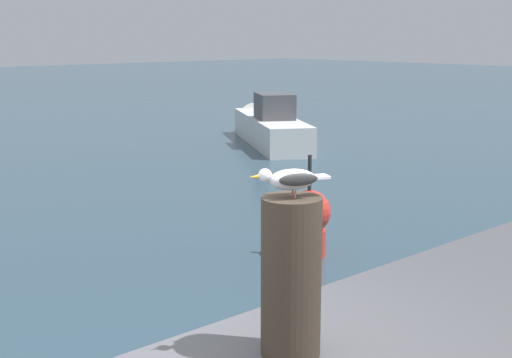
{
  "coord_description": "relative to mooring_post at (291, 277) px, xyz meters",
  "views": [
    {
      "loc": [
        -1.72,
        -2.85,
        2.82
      ],
      "look_at": [
        0.61,
        -0.29,
        2.12
      ],
      "focal_mm": 50.29,
      "sensor_mm": 36.0,
      "label": 1
    }
  ],
  "objects": [
    {
      "name": "seagull",
      "position": [
        -0.01,
        0.0,
        0.48
      ],
      "size": [
        0.37,
        0.21,
        0.14
      ],
      "color": "#C66D60",
      "rests_on": "mooring_post"
    },
    {
      "name": "boat_white",
      "position": [
        10.68,
        11.54,
        -1.24
      ],
      "size": [
        3.77,
        5.31,
        1.46
      ],
      "color": "silver",
      "rests_on": "ground_plane"
    },
    {
      "name": "channel_buoy",
      "position": [
        4.18,
        3.84,
        -1.2
      ],
      "size": [
        0.56,
        0.56,
        1.33
      ],
      "color": "red",
      "rests_on": "ground_plane"
    },
    {
      "name": "mooring_post",
      "position": [
        0.0,
        0.0,
        0.0
      ],
      "size": [
        0.29,
        0.29,
        0.78
      ],
      "primitive_type": "cylinder",
      "color": "#382D23",
      "rests_on": "harbor_quay"
    }
  ]
}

